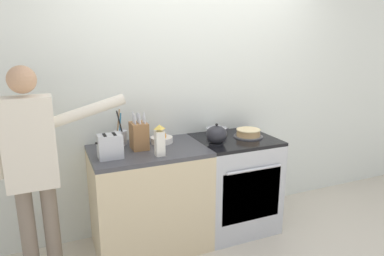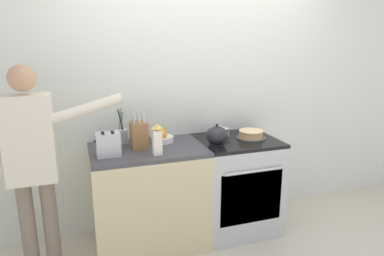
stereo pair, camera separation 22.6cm
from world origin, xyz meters
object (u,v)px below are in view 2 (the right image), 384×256
object	(u,v)px
mixing_bowl	(219,132)
milk_carton	(157,140)
stove_range	(236,184)
fruit_bowl	(162,137)
utensil_crock	(122,135)
knife_block	(139,134)
toaster	(108,144)
layer_cake	(251,134)
person_baker	(33,156)
tea_kettle	(217,135)

from	to	relation	value
mixing_bowl	milk_carton	xyz separation A→B (m)	(-0.69, -0.37, 0.08)
stove_range	mixing_bowl	bearing A→B (deg)	120.87
stove_range	fruit_bowl	world-z (taller)	fruit_bowl
mixing_bowl	utensil_crock	distance (m)	0.92
knife_block	toaster	distance (m)	0.30
layer_cake	milk_carton	xyz separation A→B (m)	(-0.93, -0.19, 0.09)
utensil_crock	knife_block	bearing A→B (deg)	-55.70
utensil_crock	fruit_bowl	bearing A→B (deg)	-13.36
layer_cake	knife_block	bearing A→B (deg)	177.15
stove_range	mixing_bowl	xyz separation A→B (m)	(-0.10, 0.17, 0.48)
layer_cake	knife_block	xyz separation A→B (m)	(-1.03, 0.05, 0.08)
utensil_crock	toaster	size ratio (longest dim) A/B	1.54
stove_range	person_baker	world-z (taller)	person_baker
knife_block	person_baker	world-z (taller)	person_baker
knife_block	person_baker	bearing A→B (deg)	-166.92
mixing_bowl	utensil_crock	bearing A→B (deg)	177.10
layer_cake	tea_kettle	xyz separation A→B (m)	(-0.37, -0.07, 0.05)
mixing_bowl	utensil_crock	xyz separation A→B (m)	(-0.92, 0.05, 0.03)
layer_cake	person_baker	world-z (taller)	person_baker
knife_block	toaster	xyz separation A→B (m)	(-0.27, -0.14, -0.02)
fruit_bowl	toaster	bearing A→B (deg)	-154.15
person_baker	layer_cake	bearing A→B (deg)	4.16
utensil_crock	person_baker	distance (m)	0.78
knife_block	milk_carton	size ratio (longest dim) A/B	1.26
milk_carton	person_baker	xyz separation A→B (m)	(-0.91, 0.05, -0.05)
fruit_bowl	person_baker	world-z (taller)	person_baker
tea_kettle	knife_block	xyz separation A→B (m)	(-0.66, 0.13, 0.04)
knife_block	utensil_crock	xyz separation A→B (m)	(-0.12, 0.18, -0.05)
layer_cake	mixing_bowl	bearing A→B (deg)	142.61
fruit_bowl	layer_cake	bearing A→B (deg)	-10.32
person_baker	tea_kettle	bearing A→B (deg)	2.34
mixing_bowl	milk_carton	bearing A→B (deg)	-151.81
tea_kettle	knife_block	distance (m)	0.67
toaster	milk_carton	xyz separation A→B (m)	(0.37, -0.10, 0.03)
layer_cake	fruit_bowl	size ratio (longest dim) A/B	1.40
knife_block	utensil_crock	size ratio (longest dim) A/B	1.03
tea_kettle	stove_range	bearing A→B (deg)	19.44
mixing_bowl	knife_block	distance (m)	0.81
stove_range	layer_cake	world-z (taller)	layer_cake
toaster	person_baker	world-z (taller)	person_baker
milk_carton	stove_range	bearing A→B (deg)	13.90
toaster	milk_carton	bearing A→B (deg)	-14.77
layer_cake	person_baker	bearing A→B (deg)	-175.78
layer_cake	mixing_bowl	xyz separation A→B (m)	(-0.24, 0.18, 0.00)
layer_cake	fruit_bowl	world-z (taller)	fruit_bowl
tea_kettle	utensil_crock	xyz separation A→B (m)	(-0.78, 0.30, -0.01)
stove_range	knife_block	distance (m)	1.06
knife_block	person_baker	distance (m)	0.83
stove_range	toaster	world-z (taller)	toaster
utensil_crock	milk_carton	world-z (taller)	utensil_crock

